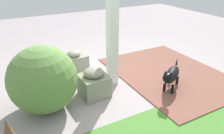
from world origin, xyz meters
The scene contains 7 objects.
ground_plane centered at (0.00, 0.00, 0.00)m, with size 12.00×12.00×0.00m, color #A5989A.
brick_path centered at (-0.96, 0.26, 0.01)m, with size 1.80×2.40×0.02m, color brown.
porch_pillar centered at (0.16, 0.07, 1.19)m, with size 0.15×0.15×2.39m, color white.
stone_planter_nearest centered at (0.57, -0.68, 0.19)m, with size 0.49×0.34×0.42m.
stone_planter_mid centered at (0.59, 0.27, 0.21)m, with size 0.43×0.42×0.46m.
round_shrub centered at (1.33, 0.27, 0.47)m, with size 0.94×0.94×0.94m, color #5E8842.
dog centered at (-0.57, 0.72, 0.27)m, with size 0.62×0.49×0.46m.
Camera 1 is at (1.73, 2.96, 1.88)m, focal length 34.81 mm.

